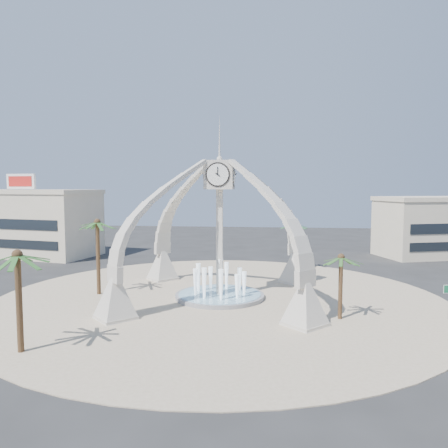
# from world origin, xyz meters

# --- Properties ---
(ground) EXTENTS (140.00, 140.00, 0.00)m
(ground) POSITION_xyz_m (0.00, 0.00, 0.00)
(ground) COLOR #282828
(ground) RESTS_ON ground
(plaza) EXTENTS (40.00, 40.00, 0.06)m
(plaza) POSITION_xyz_m (0.00, 0.00, 0.03)
(plaza) COLOR #C9B695
(plaza) RESTS_ON ground
(clock_tower) EXTENTS (17.94, 17.94, 16.30)m
(clock_tower) POSITION_xyz_m (-0.00, -0.00, 6.49)
(clock_tower) COLOR beige
(clock_tower) RESTS_ON ground
(fountain) EXTENTS (8.00, 8.00, 3.62)m
(fountain) POSITION_xyz_m (0.00, 0.00, 0.29)
(fountain) COLOR #969698
(fountain) RESTS_ON ground
(building_nw) EXTENTS (23.75, 13.73, 11.90)m
(building_nw) POSITION_xyz_m (-32.00, 22.00, 4.83)
(building_nw) COLOR beige
(building_nw) RESTS_ON ground
(palm_east) EXTENTS (4.44, 4.44, 5.40)m
(palm_east) POSITION_xyz_m (9.82, -5.17, 4.70)
(palm_east) COLOR brown
(palm_east) RESTS_ON ground
(palm_west) EXTENTS (5.01, 5.01, 7.50)m
(palm_west) POSITION_xyz_m (-11.36, 0.10, 6.66)
(palm_west) COLOR brown
(palm_west) RESTS_ON ground
(palm_north) EXTENTS (4.60, 4.60, 6.18)m
(palm_north) POSITION_xyz_m (7.32, 14.36, 5.44)
(palm_north) COLOR brown
(palm_north) RESTS_ON ground
(palm_south) EXTENTS (4.85, 4.85, 6.73)m
(palm_south) POSITION_xyz_m (-10.37, -14.16, 5.89)
(palm_south) COLOR brown
(palm_south) RESTS_ON ground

